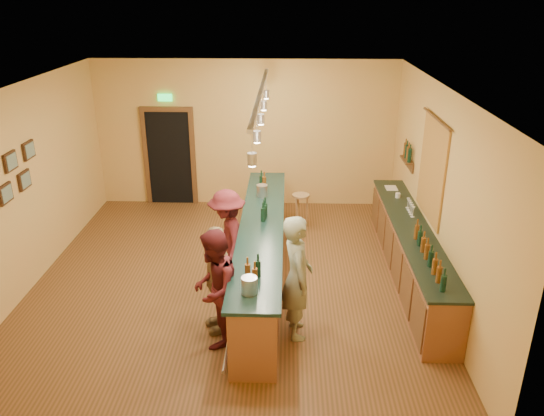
{
  "coord_description": "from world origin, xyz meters",
  "views": [
    {
      "loc": [
        0.91,
        -7.73,
        4.53
      ],
      "look_at": [
        0.67,
        0.2,
        1.24
      ],
      "focal_mm": 35.0,
      "sensor_mm": 36.0,
      "label": 1
    }
  ],
  "objects_px": {
    "customer_a": "(215,289)",
    "bar_stool": "(301,201)",
    "back_counter": "(410,252)",
    "tasting_bar": "(262,248)",
    "bartender": "(297,277)",
    "customer_c": "(228,238)",
    "customer_b": "(218,279)"
  },
  "relations": [
    {
      "from": "customer_a",
      "to": "bartender",
      "type": "bearing_deg",
      "value": 108.17
    },
    {
      "from": "back_counter",
      "to": "tasting_bar",
      "type": "xyz_separation_m",
      "value": [
        -2.46,
        -0.18,
        0.12
      ]
    },
    {
      "from": "back_counter",
      "to": "bar_stool",
      "type": "relative_size",
      "value": 6.4
    },
    {
      "from": "tasting_bar",
      "to": "bar_stool",
      "type": "height_order",
      "value": "tasting_bar"
    },
    {
      "from": "tasting_bar",
      "to": "customer_a",
      "type": "bearing_deg",
      "value": -108.31
    },
    {
      "from": "customer_b",
      "to": "customer_c",
      "type": "xyz_separation_m",
      "value": [
        0.0,
        1.29,
        0.01
      ]
    },
    {
      "from": "bartender",
      "to": "customer_a",
      "type": "distance_m",
      "value": 1.13
    },
    {
      "from": "tasting_bar",
      "to": "bar_stool",
      "type": "relative_size",
      "value": 7.17
    },
    {
      "from": "bartender",
      "to": "bar_stool",
      "type": "distance_m",
      "value": 3.65
    },
    {
      "from": "customer_a",
      "to": "bar_stool",
      "type": "bearing_deg",
      "value": 168.75
    },
    {
      "from": "customer_a",
      "to": "customer_b",
      "type": "bearing_deg",
      "value": -173.57
    },
    {
      "from": "customer_b",
      "to": "bar_stool",
      "type": "bearing_deg",
      "value": 142.19
    },
    {
      "from": "back_counter",
      "to": "bar_stool",
      "type": "distance_m",
      "value": 2.69
    },
    {
      "from": "customer_c",
      "to": "bar_stool",
      "type": "height_order",
      "value": "customer_c"
    },
    {
      "from": "back_counter",
      "to": "tasting_bar",
      "type": "bearing_deg",
      "value": -175.79
    },
    {
      "from": "back_counter",
      "to": "bar_stool",
      "type": "bearing_deg",
      "value": 131.34
    },
    {
      "from": "customer_a",
      "to": "bar_stool",
      "type": "height_order",
      "value": "customer_a"
    },
    {
      "from": "back_counter",
      "to": "customer_b",
      "type": "relative_size",
      "value": 2.84
    },
    {
      "from": "customer_a",
      "to": "customer_b",
      "type": "xyz_separation_m",
      "value": [
        0.0,
        0.32,
        -0.03
      ]
    },
    {
      "from": "back_counter",
      "to": "bartender",
      "type": "relative_size",
      "value": 2.53
    },
    {
      "from": "customer_c",
      "to": "bar_stool",
      "type": "relative_size",
      "value": 2.28
    },
    {
      "from": "back_counter",
      "to": "customer_b",
      "type": "bearing_deg",
      "value": -153.15
    },
    {
      "from": "customer_b",
      "to": "back_counter",
      "type": "bearing_deg",
      "value": 98.19
    },
    {
      "from": "bar_stool",
      "to": "bartender",
      "type": "bearing_deg",
      "value": -92.06
    },
    {
      "from": "bartender",
      "to": "bar_stool",
      "type": "height_order",
      "value": "bartender"
    },
    {
      "from": "tasting_bar",
      "to": "bartender",
      "type": "relative_size",
      "value": 2.83
    },
    {
      "from": "bartender",
      "to": "back_counter",
      "type": "bearing_deg",
      "value": -57.62
    },
    {
      "from": "bar_stool",
      "to": "customer_a",
      "type": "bearing_deg",
      "value": -107.68
    },
    {
      "from": "bartender",
      "to": "bar_stool",
      "type": "relative_size",
      "value": 2.53
    },
    {
      "from": "bartender",
      "to": "customer_c",
      "type": "bearing_deg",
      "value": 30.75
    },
    {
      "from": "customer_b",
      "to": "bar_stool",
      "type": "height_order",
      "value": "customer_b"
    },
    {
      "from": "back_counter",
      "to": "bartender",
      "type": "xyz_separation_m",
      "value": [
        -1.91,
        -1.61,
        0.41
      ]
    }
  ]
}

